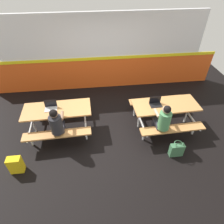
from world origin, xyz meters
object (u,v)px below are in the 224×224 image
(tote_bag_bright, at_px, (177,150))
(picnic_table_right, at_px, (165,109))
(picnic_table_left, at_px, (58,114))
(laptop_silver, at_px, (51,107))
(laptop_dark, at_px, (156,103))
(backpack_dark, at_px, (16,165))
(student_nearer, at_px, (57,124))
(student_further, at_px, (163,120))

(tote_bag_bright, bearing_deg, picnic_table_right, 89.55)
(picnic_table_left, relative_size, laptop_silver, 5.53)
(laptop_dark, height_order, backpack_dark, laptop_dark)
(picnic_table_left, bearing_deg, backpack_dark, -124.26)
(student_nearer, bearing_deg, laptop_silver, 108.74)
(laptop_dark, xyz_separation_m, tote_bag_bright, (0.28, -1.15, -0.59))
(student_further, bearing_deg, tote_bag_bright, -65.82)
(picnic_table_right, distance_m, tote_bag_bright, 1.19)
(student_nearer, bearing_deg, backpack_dark, -141.81)
(picnic_table_left, xyz_separation_m, backpack_dark, (-0.88, -1.28, -0.36))
(picnic_table_left, height_order, laptop_dark, laptop_dark)
(student_further, bearing_deg, laptop_dark, 92.44)
(picnic_table_right, relative_size, tote_bag_bright, 4.21)
(student_nearer, distance_m, tote_bag_bright, 3.01)
(picnic_table_right, bearing_deg, student_further, -114.70)
(tote_bag_bright, bearing_deg, laptop_silver, 156.89)
(student_nearer, bearing_deg, picnic_table_left, 95.36)
(laptop_silver, relative_size, tote_bag_bright, 0.76)
(picnic_table_left, distance_m, laptop_dark, 2.66)
(laptop_silver, height_order, tote_bag_bright, laptop_silver)
(laptop_silver, distance_m, laptop_dark, 2.80)
(laptop_silver, relative_size, backpack_dark, 0.74)
(picnic_table_right, relative_size, backpack_dark, 4.11)
(student_further, distance_m, laptop_silver, 2.93)
(student_further, bearing_deg, picnic_table_right, 65.30)
(student_further, relative_size, tote_bag_bright, 2.81)
(picnic_table_right, distance_m, student_further, 0.64)
(backpack_dark, bearing_deg, tote_bag_bright, 0.07)
(student_further, height_order, laptop_silver, student_further)
(student_further, distance_m, laptop_dark, 0.60)
(student_further, height_order, tote_bag_bright, student_further)
(tote_bag_bright, bearing_deg, picnic_table_left, 156.39)
(picnic_table_right, relative_size, laptop_silver, 5.53)
(laptop_silver, xyz_separation_m, backpack_dark, (-0.73, -1.32, -0.57))
(picnic_table_right, relative_size, student_further, 1.50)
(picnic_table_left, relative_size, picnic_table_right, 1.00)
(picnic_table_right, distance_m, laptop_dark, 0.36)
(laptop_silver, xyz_separation_m, laptop_dark, (2.80, -0.16, 0.00))
(laptop_dark, bearing_deg, tote_bag_bright, -76.52)
(picnic_table_right, relative_size, laptop_dark, 5.53)
(student_nearer, height_order, laptop_dark, student_nearer)
(picnic_table_right, xyz_separation_m, tote_bag_bright, (-0.01, -1.13, -0.38))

